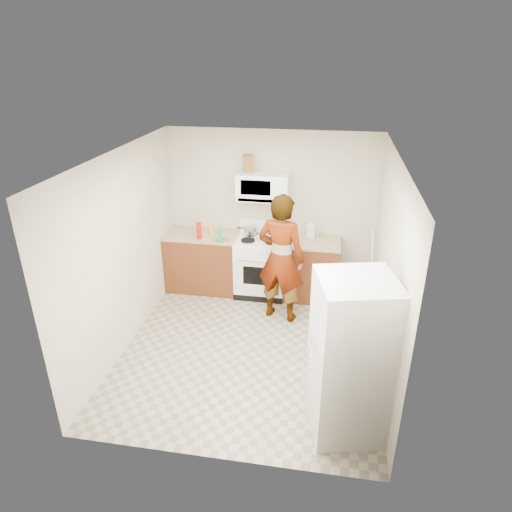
% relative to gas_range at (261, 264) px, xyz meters
% --- Properties ---
extents(floor, '(3.60, 3.60, 0.00)m').
position_rel_gas_range_xyz_m(floor, '(0.10, -1.48, -0.49)').
color(floor, gray).
rests_on(floor, ground).
extents(back_wall, '(3.20, 0.02, 2.50)m').
position_rel_gas_range_xyz_m(back_wall, '(0.10, 0.31, 0.76)').
color(back_wall, beige).
rests_on(back_wall, floor).
extents(right_wall, '(0.02, 3.60, 2.50)m').
position_rel_gas_range_xyz_m(right_wall, '(1.69, -1.48, 0.76)').
color(right_wall, beige).
rests_on(right_wall, floor).
extents(cabinet_left, '(1.12, 0.62, 0.90)m').
position_rel_gas_range_xyz_m(cabinet_left, '(-0.94, 0.01, -0.04)').
color(cabinet_left, brown).
rests_on(cabinet_left, floor).
extents(counter_left, '(1.14, 0.64, 0.03)m').
position_rel_gas_range_xyz_m(counter_left, '(-0.94, 0.01, 0.43)').
color(counter_left, tan).
rests_on(counter_left, cabinet_left).
extents(cabinet_right, '(0.80, 0.62, 0.90)m').
position_rel_gas_range_xyz_m(cabinet_right, '(0.78, 0.01, -0.04)').
color(cabinet_right, brown).
rests_on(cabinet_right, floor).
extents(counter_right, '(0.82, 0.64, 0.03)m').
position_rel_gas_range_xyz_m(counter_right, '(0.78, 0.01, 0.43)').
color(counter_right, tan).
rests_on(counter_right, cabinet_right).
extents(gas_range, '(0.76, 0.65, 1.13)m').
position_rel_gas_range_xyz_m(gas_range, '(0.00, 0.00, 0.00)').
color(gas_range, white).
rests_on(gas_range, floor).
extents(microwave, '(0.76, 0.38, 0.40)m').
position_rel_gas_range_xyz_m(microwave, '(0.00, 0.13, 1.21)').
color(microwave, white).
rests_on(microwave, back_wall).
extents(person, '(0.76, 0.60, 1.85)m').
position_rel_gas_range_xyz_m(person, '(0.38, -0.67, 0.44)').
color(person, tan).
rests_on(person, floor).
extents(fridge, '(0.85, 0.85, 1.70)m').
position_rel_gas_range_xyz_m(fridge, '(1.29, -2.65, 0.36)').
color(fridge, silver).
rests_on(fridge, floor).
extents(kettle, '(0.17, 0.17, 0.19)m').
position_rel_gas_range_xyz_m(kettle, '(0.73, 0.18, 0.54)').
color(kettle, silver).
rests_on(kettle, counter_right).
extents(jug, '(0.17, 0.17, 0.24)m').
position_rel_gas_range_xyz_m(jug, '(-0.23, 0.17, 1.53)').
color(jug, brown).
rests_on(jug, microwave).
extents(saucepan, '(0.26, 0.26, 0.11)m').
position_rel_gas_range_xyz_m(saucepan, '(-0.18, 0.09, 0.52)').
color(saucepan, '#AEAFB3').
rests_on(saucepan, gas_range).
extents(tray, '(0.29, 0.23, 0.05)m').
position_rel_gas_range_xyz_m(tray, '(0.06, -0.05, 0.47)').
color(tray, white).
rests_on(tray, gas_range).
extents(bottle_spray, '(0.10, 0.10, 0.26)m').
position_rel_gas_range_xyz_m(bottle_spray, '(-0.92, -0.19, 0.58)').
color(bottle_spray, '#B4130D').
rests_on(bottle_spray, counter_left).
extents(bottle_hot_sauce, '(0.05, 0.05, 0.16)m').
position_rel_gas_range_xyz_m(bottle_hot_sauce, '(-0.77, -0.04, 0.53)').
color(bottle_hot_sauce, '#F8AE1B').
rests_on(bottle_hot_sauce, counter_left).
extents(bottle_green_cap, '(0.08, 0.08, 0.20)m').
position_rel_gas_range_xyz_m(bottle_green_cap, '(-0.58, -0.29, 0.55)').
color(bottle_green_cap, green).
rests_on(bottle_green_cap, counter_left).
extents(pot_lid, '(0.23, 0.23, 0.01)m').
position_rel_gas_range_xyz_m(pot_lid, '(-0.56, -0.18, 0.45)').
color(pot_lid, white).
rests_on(pot_lid, counter_left).
extents(broom, '(0.17, 0.26, 1.31)m').
position_rel_gas_range_xyz_m(broom, '(1.65, -0.29, 0.18)').
color(broom, silver).
rests_on(broom, floor).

